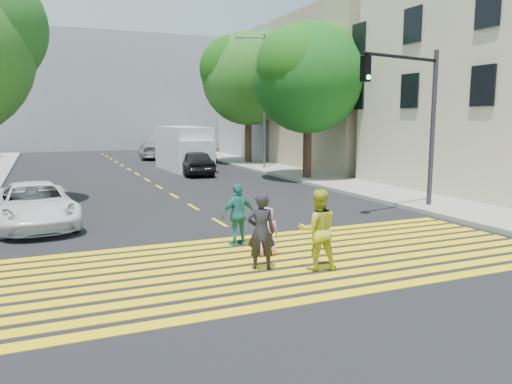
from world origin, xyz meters
TOP-DOWN VIEW (x-y plane):
  - ground at (0.00, 0.00)m, footprint 120.00×120.00m
  - sidewalk_right at (8.50, 15.00)m, footprint 3.00×60.00m
  - crosswalk at (0.00, 1.28)m, footprint 13.40×5.30m
  - lane_line at (0.00, 22.50)m, footprint 0.12×34.40m
  - building_right_cream at (15.00, 8.00)m, footprint 10.00×10.00m
  - building_right_tan at (15.00, 19.00)m, footprint 10.00×10.00m
  - building_right_grey at (15.00, 30.00)m, footprint 10.00×10.00m
  - backdrop_block at (0.00, 48.00)m, footprint 30.00×8.00m
  - tree_right_near at (8.01, 14.62)m, footprint 6.99×6.75m
  - tree_right_far at (8.76, 24.67)m, footprint 8.51×8.18m
  - pedestrian_man at (-0.78, 0.89)m, footprint 0.72×0.58m
  - pedestrian_woman at (0.37, 0.40)m, footprint 1.03×0.90m
  - pedestrian_child at (-0.20, 1.83)m, footprint 0.61×0.42m
  - pedestrian_extra at (-0.49, 3.05)m, footprint 1.01×0.53m
  - white_sedan at (-5.43, 7.68)m, footprint 2.72×5.06m
  - dark_car_near at (3.09, 19.29)m, footprint 2.06×4.43m
  - silver_car at (3.13, 31.80)m, footprint 2.65×5.19m
  - dark_car_parked at (5.30, 25.72)m, footprint 2.01×4.62m
  - white_van at (3.22, 22.06)m, footprint 2.45×5.95m
  - traffic_signal at (6.93, 5.07)m, footprint 3.84×1.09m
  - street_lamp at (7.85, 20.41)m, footprint 1.89×0.62m

SIDE VIEW (x-z plane):
  - ground at x=0.00m, z-range 0.00..0.00m
  - lane_line at x=0.00m, z-range 0.00..0.01m
  - crosswalk at x=0.00m, z-range 0.00..0.01m
  - sidewalk_right at x=8.50m, z-range 0.00..0.15m
  - pedestrian_child at x=-0.20m, z-range 0.00..1.20m
  - white_sedan at x=-5.43m, z-range 0.00..1.35m
  - silver_car at x=3.13m, z-range 0.00..1.44m
  - dark_car_near at x=3.09m, z-range 0.00..1.47m
  - dark_car_parked at x=5.30m, z-range 0.00..1.48m
  - pedestrian_extra at x=-0.49m, z-range 0.00..1.64m
  - pedestrian_man at x=-0.78m, z-range 0.00..1.71m
  - pedestrian_woman at x=0.37m, z-range 0.00..1.80m
  - white_van at x=3.22m, z-range -0.07..2.69m
  - traffic_signal at x=6.93m, z-range 0.84..6.56m
  - street_lamp at x=7.85m, z-range 0.62..9.07m
  - building_right_cream at x=15.00m, z-range 0.00..10.00m
  - building_right_tan at x=15.00m, z-range 0.00..10.00m
  - building_right_grey at x=15.00m, z-range 0.00..10.00m
  - tree_right_near at x=8.01m, z-range 1.49..9.92m
  - backdrop_block at x=0.00m, z-range 0.00..12.00m
  - tree_right_far at x=8.76m, z-range 1.67..11.19m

